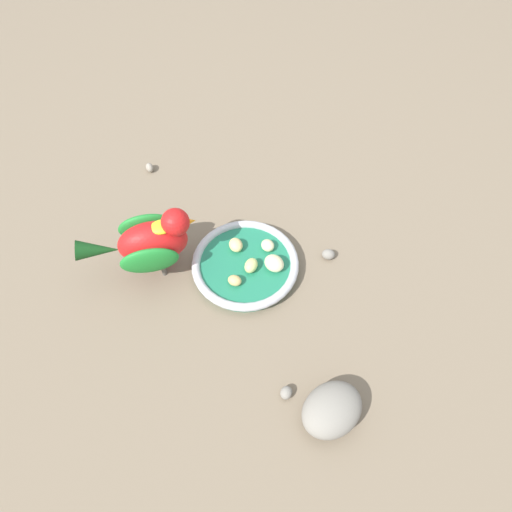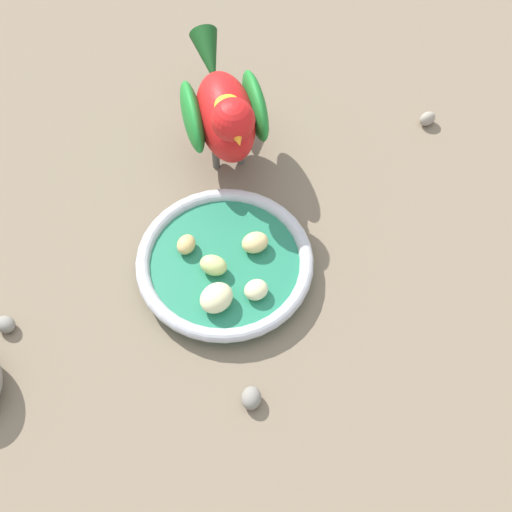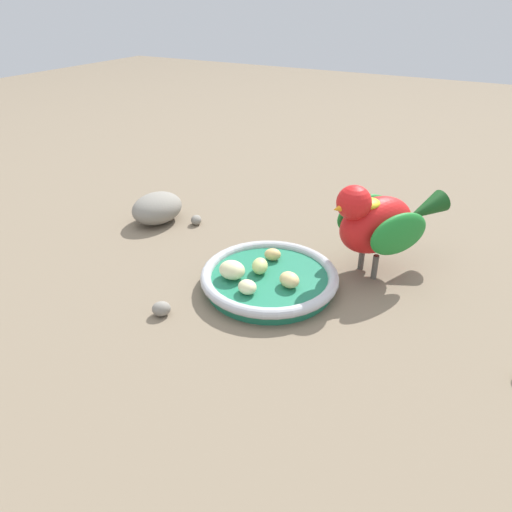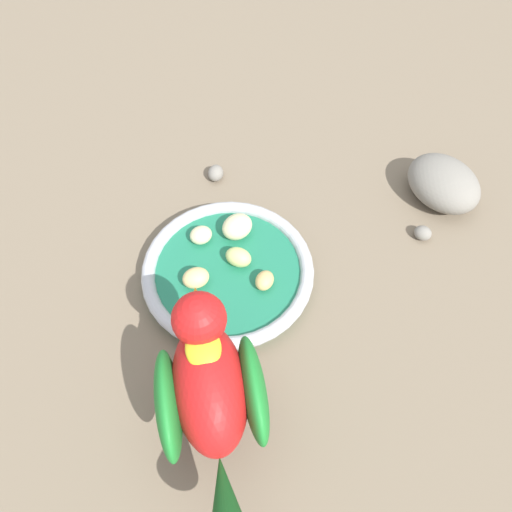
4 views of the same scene
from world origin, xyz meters
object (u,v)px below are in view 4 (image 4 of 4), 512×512
at_px(parrot, 210,389).
at_px(pebble_1, 216,173).
at_px(apple_piece_2, 238,257).
at_px(rock_large, 443,183).
at_px(apple_piece_3, 265,280).
at_px(apple_piece_1, 196,278).
at_px(apple_piece_0, 237,227).
at_px(apple_piece_4, 202,234).
at_px(pebble_2, 423,233).
at_px(feeding_bowl, 228,272).

distance_m(parrot, pebble_1, 0.33).
bearing_deg(apple_piece_2, rock_large, -109.75).
relative_size(apple_piece_3, pebble_1, 1.02).
relative_size(apple_piece_1, pebble_1, 1.24).
distance_m(apple_piece_1, apple_piece_3, 0.08).
bearing_deg(apple_piece_2, apple_piece_0, -40.53).
relative_size(apple_piece_4, pebble_2, 1.24).
distance_m(apple_piece_0, pebble_2, 0.23).
xyz_separation_m(apple_piece_0, pebble_1, (0.10, -0.05, -0.02)).
bearing_deg(apple_piece_3, apple_piece_1, 44.56).
bearing_deg(rock_large, apple_piece_1, 71.27).
bearing_deg(apple_piece_0, pebble_1, -26.91).
xyz_separation_m(feeding_bowl, pebble_2, (-0.12, -0.22, -0.01)).
height_order(apple_piece_0, apple_piece_2, apple_piece_0).
height_order(pebble_1, pebble_2, pebble_1).
xyz_separation_m(feeding_bowl, rock_large, (-0.10, -0.29, 0.01)).
distance_m(apple_piece_3, apple_piece_4, 0.10).
height_order(apple_piece_2, apple_piece_4, apple_piece_2).
bearing_deg(apple_piece_0, pebble_2, -131.68).
bearing_deg(apple_piece_4, pebble_1, -48.68).
bearing_deg(apple_piece_0, apple_piece_2, 139.47).
xyz_separation_m(apple_piece_3, parrot, (-0.07, 0.14, 0.06)).
relative_size(apple_piece_3, rock_large, 0.25).
distance_m(rock_large, pebble_2, 0.08).
bearing_deg(pebble_1, apple_piece_2, 149.34).
bearing_deg(apple_piece_1, rock_large, -108.73).
height_order(apple_piece_4, parrot, parrot).
xyz_separation_m(feeding_bowl, apple_piece_0, (0.03, -0.04, 0.02)).
distance_m(apple_piece_4, rock_large, 0.32).
bearing_deg(rock_large, feeding_bowl, 71.15).
distance_m(parrot, pebble_2, 0.34).
height_order(feeding_bowl, apple_piece_0, apple_piece_0).
height_order(apple_piece_0, apple_piece_1, apple_piece_0).
height_order(apple_piece_0, pebble_1, apple_piece_0).
bearing_deg(apple_piece_1, pebble_2, -117.86).
xyz_separation_m(apple_piece_1, pebble_2, (-0.13, -0.25, -0.02)).
xyz_separation_m(feeding_bowl, apple_piece_1, (0.01, 0.04, 0.02)).
relative_size(apple_piece_3, apple_piece_4, 0.94).
bearing_deg(apple_piece_2, apple_piece_1, 76.53).
xyz_separation_m(parrot, pebble_2, (-0.01, -0.34, -0.08)).
xyz_separation_m(parrot, pebble_1, (0.25, -0.21, -0.08)).
bearing_deg(apple_piece_0, apple_piece_1, 103.50).
height_order(feeding_bowl, apple_piece_3, apple_piece_3).
xyz_separation_m(apple_piece_2, apple_piece_4, (0.06, 0.01, -0.00)).
relative_size(feeding_bowl, pebble_1, 8.06).
bearing_deg(parrot, rock_large, -54.37).
distance_m(rock_large, pebble_1, 0.30).
bearing_deg(apple_piece_1, apple_piece_4, -46.42).
bearing_deg(rock_large, apple_piece_3, 78.59).
bearing_deg(pebble_1, apple_piece_1, 132.10).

